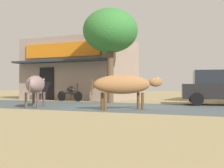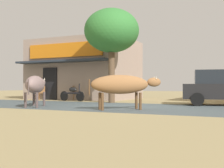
{
  "view_description": "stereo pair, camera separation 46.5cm",
  "coord_description": "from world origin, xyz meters",
  "px_view_note": "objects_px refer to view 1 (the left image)",
  "views": [
    {
      "loc": [
        4.61,
        -11.95,
        0.9
      ],
      "look_at": [
        -1.0,
        0.84,
        1.0
      ],
      "focal_mm": 47.7,
      "sensor_mm": 36.0,
      "label": 1
    },
    {
      "loc": [
        5.03,
        -11.76,
        0.9
      ],
      "look_at": [
        -1.0,
        0.84,
        1.0
      ],
      "focal_mm": 47.7,
      "sensor_mm": 36.0,
      "label": 2
    }
  ],
  "objects_px": {
    "cow_far_dark": "(124,85)",
    "cafe_chair_near_tree": "(38,92)",
    "parked_motorcycle": "(70,93)",
    "cafe_chair_by_doorway": "(73,92)",
    "roadside_tree": "(110,31)",
    "parked_hatchback_car": "(220,87)",
    "cow_near_brown": "(36,85)"
  },
  "relations": [
    {
      "from": "parked_hatchback_car",
      "to": "cafe_chair_by_doorway",
      "type": "relative_size",
      "value": 4.24
    },
    {
      "from": "parked_hatchback_car",
      "to": "cafe_chair_near_tree",
      "type": "height_order",
      "value": "parked_hatchback_car"
    },
    {
      "from": "parked_motorcycle",
      "to": "cafe_chair_near_tree",
      "type": "bearing_deg",
      "value": 167.48
    },
    {
      "from": "parked_motorcycle",
      "to": "cow_near_brown",
      "type": "xyz_separation_m",
      "value": [
        1.2,
        -4.74,
        0.49
      ]
    },
    {
      "from": "roadside_tree",
      "to": "cafe_chair_by_doorway",
      "type": "bearing_deg",
      "value": 156.47
    },
    {
      "from": "roadside_tree",
      "to": "cafe_chair_near_tree",
      "type": "height_order",
      "value": "roadside_tree"
    },
    {
      "from": "parked_motorcycle",
      "to": "cafe_chair_near_tree",
      "type": "relative_size",
      "value": 2.03
    },
    {
      "from": "cow_far_dark",
      "to": "cafe_chair_by_doorway",
      "type": "xyz_separation_m",
      "value": [
        -5.58,
        5.48,
        -0.44
      ]
    },
    {
      "from": "parked_hatchback_car",
      "to": "parked_motorcycle",
      "type": "bearing_deg",
      "value": 178.19
    },
    {
      "from": "parked_motorcycle",
      "to": "cafe_chair_by_doorway",
      "type": "height_order",
      "value": "parked_motorcycle"
    },
    {
      "from": "parked_hatchback_car",
      "to": "cow_near_brown",
      "type": "bearing_deg",
      "value": -148.11
    },
    {
      "from": "parked_motorcycle",
      "to": "parked_hatchback_car",
      "type": "bearing_deg",
      "value": -1.81
    },
    {
      "from": "roadside_tree",
      "to": "parked_hatchback_car",
      "type": "distance_m",
      "value": 6.32
    },
    {
      "from": "cow_near_brown",
      "to": "parked_motorcycle",
      "type": "bearing_deg",
      "value": 104.26
    },
    {
      "from": "roadside_tree",
      "to": "cow_far_dark",
      "type": "distance_m",
      "value": 5.55
    },
    {
      "from": "parked_motorcycle",
      "to": "cow_near_brown",
      "type": "bearing_deg",
      "value": -75.74
    },
    {
      "from": "cafe_chair_by_doorway",
      "to": "cow_far_dark",
      "type": "bearing_deg",
      "value": -44.44
    },
    {
      "from": "parked_hatchback_car",
      "to": "cafe_chair_near_tree",
      "type": "xyz_separation_m",
      "value": [
        -11.17,
        0.88,
        -0.32
      ]
    },
    {
      "from": "roadside_tree",
      "to": "cafe_chair_near_tree",
      "type": "distance_m",
      "value": 6.63
    },
    {
      "from": "cow_far_dark",
      "to": "cafe_chair_by_doorway",
      "type": "relative_size",
      "value": 2.68
    },
    {
      "from": "cow_far_dark",
      "to": "cafe_chair_near_tree",
      "type": "height_order",
      "value": "cow_far_dark"
    },
    {
      "from": "cafe_chair_near_tree",
      "to": "cow_far_dark",
      "type": "bearing_deg",
      "value": -33.06
    },
    {
      "from": "roadside_tree",
      "to": "parked_motorcycle",
      "type": "height_order",
      "value": "roadside_tree"
    },
    {
      "from": "cafe_chair_by_doorway",
      "to": "cow_near_brown",
      "type": "bearing_deg",
      "value": -74.4
    },
    {
      "from": "parked_hatchback_car",
      "to": "cow_near_brown",
      "type": "xyz_separation_m",
      "value": [
        -7.19,
        -4.47,
        0.11
      ]
    },
    {
      "from": "parked_hatchback_car",
      "to": "parked_motorcycle",
      "type": "relative_size",
      "value": 2.09
    },
    {
      "from": "parked_motorcycle",
      "to": "cow_far_dark",
      "type": "xyz_separation_m",
      "value": [
        5.22,
        -4.59,
        0.49
      ]
    },
    {
      "from": "roadside_tree",
      "to": "cafe_chair_near_tree",
      "type": "xyz_separation_m",
      "value": [
        -5.61,
        1.12,
        -3.34
      ]
    },
    {
      "from": "parked_motorcycle",
      "to": "cow_far_dark",
      "type": "bearing_deg",
      "value": -41.33
    },
    {
      "from": "parked_hatchback_car",
      "to": "cow_near_brown",
      "type": "height_order",
      "value": "parked_hatchback_car"
    },
    {
      "from": "roadside_tree",
      "to": "parked_hatchback_car",
      "type": "relative_size",
      "value": 1.3
    },
    {
      "from": "roadside_tree",
      "to": "parked_hatchback_car",
      "type": "xyz_separation_m",
      "value": [
        5.55,
        0.24,
        -3.01
      ]
    }
  ]
}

